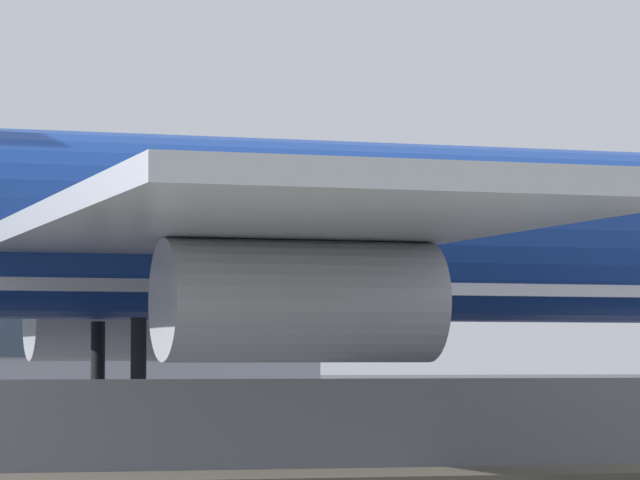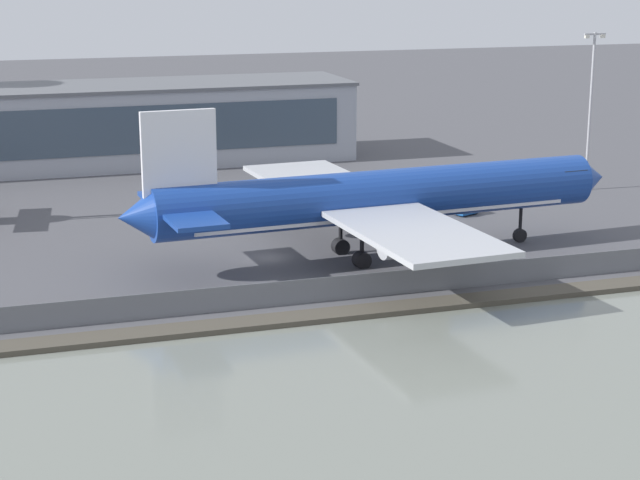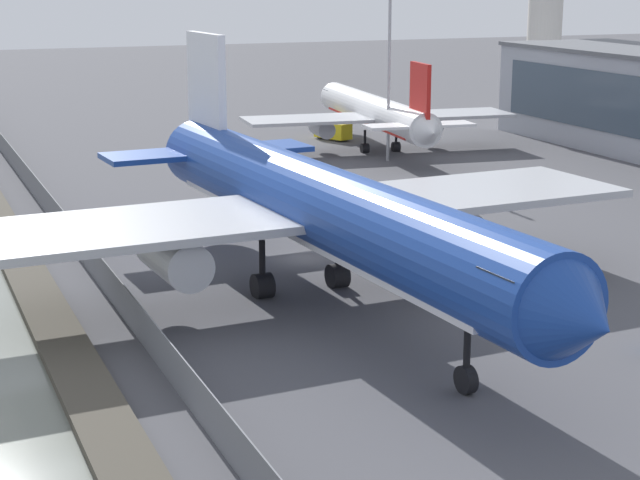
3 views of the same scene
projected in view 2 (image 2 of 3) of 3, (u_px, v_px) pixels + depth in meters
name	position (u px, v px, depth m)	size (l,w,h in m)	color
ground_plane	(270.00, 258.00, 113.83)	(500.00, 500.00, 0.00)	#4C4C51
shoreline_seawall	(330.00, 315.00, 94.88)	(320.00, 3.00, 0.50)	#474238
perimeter_fence	(315.00, 291.00, 98.79)	(280.00, 0.10, 2.38)	slate
cargo_jet_blue	(375.00, 198.00, 112.48)	(56.03, 47.87, 16.97)	#193D93
baggage_tug	(467.00, 208.00, 133.13)	(3.57, 2.75, 1.80)	#19519E
terminal_building	(81.00, 126.00, 163.76)	(83.99, 18.52, 12.34)	#9EA3AD
apron_light_mast_apron_east	(591.00, 103.00, 144.83)	(3.20, 0.40, 21.48)	#A8A8AD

